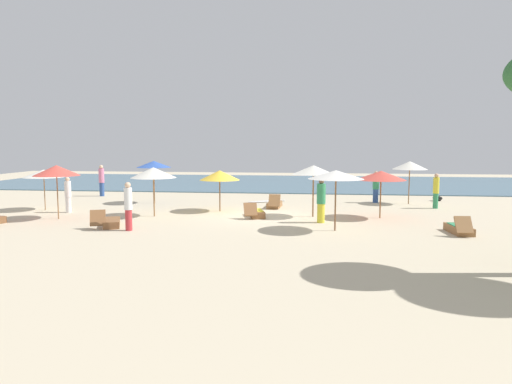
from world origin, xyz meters
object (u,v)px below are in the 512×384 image
(umbrella_8, at_px, (410,165))
(person_1, at_px, (376,187))
(person_3, at_px, (321,201))
(umbrella_3, at_px, (336,175))
(lounger_2, at_px, (110,222))
(lounger_4, at_px, (274,204))
(umbrella_4, at_px, (381,175))
(umbrella_6, at_px, (153,173))
(lounger_0, at_px, (256,213))
(lounger_3, at_px, (459,229))
(umbrella_0, at_px, (56,170))
(umbrella_5, at_px, (44,173))
(umbrella_2, at_px, (154,164))
(person_5, at_px, (128,206))
(person_2, at_px, (436,190))
(person_4, at_px, (102,180))
(person_0, at_px, (68,194))
(umbrella_1, at_px, (220,175))
(dog, at_px, (437,198))
(surfboard, at_px, (267,201))
(umbrella_7, at_px, (313,170))

(umbrella_8, bearing_deg, person_1, 170.23)
(umbrella_8, bearing_deg, person_3, -126.27)
(umbrella_3, relative_size, lounger_2, 1.31)
(lounger_2, bearing_deg, person_3, 13.22)
(lounger_4, bearing_deg, umbrella_4, -29.03)
(umbrella_6, distance_m, lounger_0, 4.92)
(lounger_3, bearing_deg, lounger_4, 140.69)
(umbrella_0, distance_m, umbrella_6, 4.08)
(umbrella_3, xyz_separation_m, lounger_4, (-2.78, 5.93, -1.94))
(umbrella_5, xyz_separation_m, lounger_2, (5.13, -3.93, -1.63))
(lounger_3, bearing_deg, umbrella_2, 153.68)
(lounger_0, height_order, lounger_4, lounger_4)
(person_5, bearing_deg, lounger_3, 4.29)
(umbrella_0, bearing_deg, person_2, 17.54)
(umbrella_2, height_order, umbrella_6, umbrella_2)
(umbrella_6, bearing_deg, umbrella_5, 168.48)
(lounger_3, distance_m, person_4, 20.76)
(lounger_3, xyz_separation_m, person_1, (-1.89, 8.57, 0.70))
(person_0, bearing_deg, person_2, 11.42)
(umbrella_1, bearing_deg, person_2, 12.21)
(umbrella_1, height_order, umbrella_5, umbrella_5)
(umbrella_2, relative_size, umbrella_5, 1.16)
(umbrella_5, bearing_deg, lounger_0, -4.63)
(person_4, relative_size, person_5, 1.05)
(umbrella_2, xyz_separation_m, person_5, (1.72, -7.80, -1.18))
(umbrella_6, xyz_separation_m, dog, (14.10, 7.32, -1.81))
(lounger_4, height_order, surfboard, lounger_4)
(umbrella_7, relative_size, umbrella_8, 1.00)
(umbrella_4, bearing_deg, dog, 58.18)
(person_3, distance_m, person_5, 7.69)
(lounger_3, bearing_deg, umbrella_5, 168.57)
(umbrella_1, height_order, umbrella_7, umbrella_7)
(umbrella_6, relative_size, person_5, 1.20)
(umbrella_1, relative_size, umbrella_6, 0.90)
(umbrella_7, distance_m, surfboard, 5.99)
(umbrella_1, distance_m, lounger_3, 10.83)
(lounger_3, height_order, dog, lounger_3)
(umbrella_2, relative_size, lounger_4, 1.38)
(person_1, xyz_separation_m, person_4, (-16.41, 1.19, 0.11))
(lounger_3, xyz_separation_m, person_2, (0.82, 6.68, 0.73))
(lounger_0, bearing_deg, person_1, 43.84)
(umbrella_1, height_order, umbrella_8, umbrella_8)
(person_4, distance_m, surfboard, 10.58)
(person_2, bearing_deg, umbrella_1, -167.79)
(umbrella_6, bearing_deg, umbrella_8, 25.32)
(umbrella_5, height_order, lounger_4, umbrella_5)
(lounger_2, bearing_deg, umbrella_8, 33.00)
(lounger_0, height_order, person_0, person_0)
(dog, bearing_deg, person_5, -142.34)
(person_4, bearing_deg, umbrella_0, -76.65)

